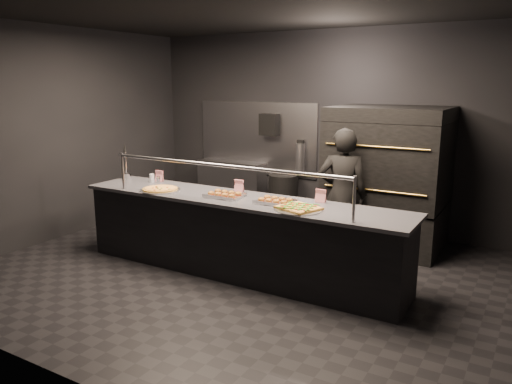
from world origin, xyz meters
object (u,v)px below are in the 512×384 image
(fire_extinguisher, at_px, (300,157))
(beer_tap, at_px, (126,168))
(worker, at_px, (342,195))
(pizza_oven, at_px, (388,177))
(slider_tray_b, at_px, (275,201))
(prep_shelf, at_px, (232,187))
(towel_dispenser, at_px, (270,124))
(service_counter, at_px, (238,235))
(trash_bin, at_px, (283,199))
(square_pizza, at_px, (299,208))
(round_pizza, at_px, (160,189))
(slider_tray_a, at_px, (225,195))

(fire_extinguisher, height_order, beer_tap, beer_tap)
(worker, bearing_deg, pizza_oven, -130.70)
(fire_extinguisher, xyz_separation_m, slider_tray_b, (0.85, -2.41, -0.12))
(prep_shelf, bearing_deg, towel_dispenser, 5.71)
(worker, bearing_deg, fire_extinguisher, -65.04)
(service_counter, distance_m, towel_dispenser, 2.78)
(towel_dispenser, bearing_deg, service_counter, -69.37)
(trash_bin, xyz_separation_m, worker, (1.42, -1.13, 0.45))
(trash_bin, height_order, worker, worker)
(beer_tap, relative_size, square_pizza, 0.99)
(beer_tap, xyz_separation_m, trash_bin, (1.40, 2.02, -0.67))
(slider_tray_b, xyz_separation_m, trash_bin, (-1.05, 2.23, -0.55))
(slider_tray_b, distance_m, worker, 1.17)
(towel_dispenser, relative_size, round_pizza, 0.71)
(service_counter, height_order, trash_bin, service_counter)
(fire_extinguisher, bearing_deg, slider_tray_b, -70.59)
(prep_shelf, distance_m, trash_bin, 1.05)
(beer_tap, xyz_separation_m, slider_tray_a, (1.79, -0.23, -0.12))
(service_counter, xyz_separation_m, worker, (0.86, 1.10, 0.38))
(beer_tap, bearing_deg, prep_shelf, 80.63)
(pizza_oven, bearing_deg, slider_tray_a, -125.01)
(beer_tap, bearing_deg, worker, 17.68)
(fire_extinguisher, relative_size, beer_tap, 1.02)
(slider_tray_b, relative_size, trash_bin, 0.59)
(pizza_oven, relative_size, slider_tray_b, 4.13)
(towel_dispenser, distance_m, round_pizza, 2.62)
(pizza_oven, xyz_separation_m, trash_bin, (-1.75, 0.32, -0.58))
(slider_tray_a, relative_size, worker, 0.27)
(pizza_oven, relative_size, towel_dispenser, 5.46)
(slider_tray_b, relative_size, square_pizza, 0.92)
(pizza_oven, relative_size, slider_tray_a, 4.14)
(round_pizza, relative_size, trash_bin, 0.63)
(round_pizza, relative_size, slider_tray_a, 1.07)
(service_counter, xyz_separation_m, slider_tray_b, (0.50, -0.01, 0.48))
(slider_tray_b, bearing_deg, round_pizza, -174.85)
(square_pizza, bearing_deg, slider_tray_b, 158.43)
(towel_dispenser, bearing_deg, slider_tray_b, -59.76)
(trash_bin, bearing_deg, service_counter, -76.00)
(pizza_oven, height_order, towel_dispenser, pizza_oven)
(pizza_oven, height_order, slider_tray_b, pizza_oven)
(beer_tap, relative_size, trash_bin, 0.63)
(service_counter, height_order, towel_dispenser, towel_dispenser)
(trash_bin, relative_size, worker, 0.46)
(prep_shelf, bearing_deg, round_pizza, -77.14)
(pizza_oven, xyz_separation_m, round_pizza, (-2.24, -2.05, -0.03))
(service_counter, relative_size, towel_dispenser, 11.71)
(pizza_oven, distance_m, round_pizza, 3.03)
(square_pizza, bearing_deg, slider_tray_a, 173.54)
(square_pizza, distance_m, trash_bin, 2.81)
(prep_shelf, height_order, fire_extinguisher, fire_extinguisher)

